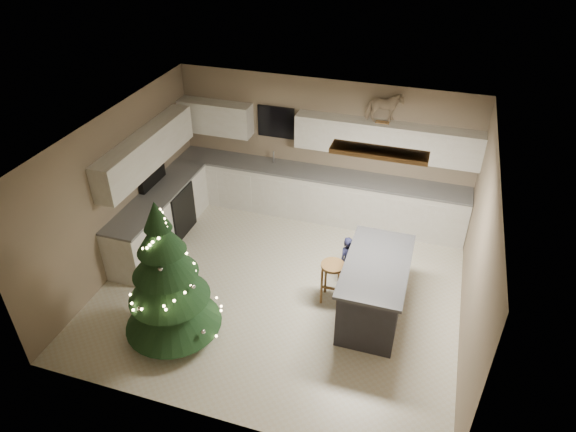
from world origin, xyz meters
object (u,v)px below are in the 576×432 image
object	(u,v)px
toddler	(348,261)
bar_stool	(332,273)
island	(374,289)
rocking_horse	(384,108)
christmas_tree	(168,284)

from	to	relation	value
toddler	bar_stool	bearing A→B (deg)	-147.50
island	rocking_horse	size ratio (longest dim) A/B	2.60
bar_stool	christmas_tree	size ratio (longest dim) A/B	0.31
island	toddler	distance (m)	0.78
toddler	rocking_horse	world-z (taller)	rocking_horse
bar_stool	toddler	bearing A→B (deg)	72.96
christmas_tree	toddler	size ratio (longest dim) A/B	2.63
bar_stool	toddler	xyz separation A→B (m)	(0.15, 0.48, -0.09)
bar_stool	rocking_horse	world-z (taller)	rocking_horse
island	rocking_horse	bearing A→B (deg)	99.70
island	christmas_tree	xyz separation A→B (m)	(-2.62, -1.24, 0.44)
island	rocking_horse	world-z (taller)	rocking_horse
bar_stool	toddler	distance (m)	0.51
island	rocking_horse	distance (m)	3.07
island	bar_stool	bearing A→B (deg)	170.26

